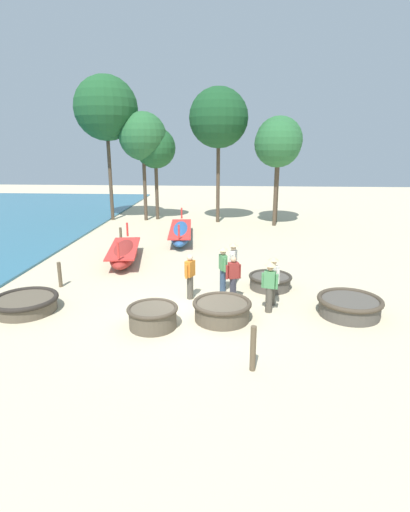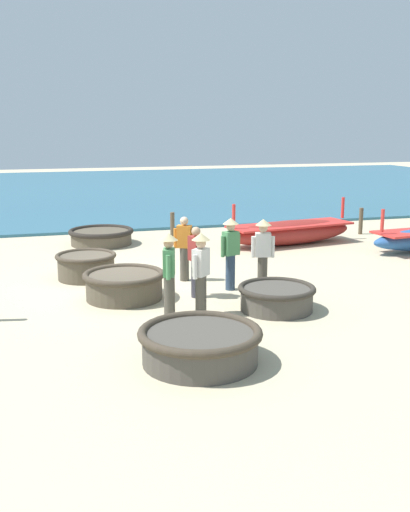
# 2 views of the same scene
# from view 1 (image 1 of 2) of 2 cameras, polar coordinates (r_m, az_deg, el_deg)

# --- Properties ---
(ground_plane) EXTENTS (80.00, 80.00, 0.00)m
(ground_plane) POSITION_cam_1_polar(r_m,az_deg,el_deg) (12.57, -2.61, -8.48)
(ground_plane) COLOR #C6B793
(coracle_center) EXTENTS (1.59, 1.59, 0.52)m
(coracle_center) POSITION_cam_1_polar(r_m,az_deg,el_deg) (14.92, 9.29, -3.54)
(coracle_center) COLOR #4C473F
(coracle_center) RESTS_ON ground
(coracle_front_left) EXTENTS (2.05, 2.05, 0.49)m
(coracle_front_left) POSITION_cam_1_polar(r_m,az_deg,el_deg) (13.98, -24.29, -6.16)
(coracle_front_left) COLOR brown
(coracle_front_left) RESTS_ON ground
(coracle_beside_post) EXTENTS (1.79, 1.79, 0.60)m
(coracle_beside_post) POSITION_cam_1_polar(r_m,az_deg,el_deg) (12.16, 2.45, -7.66)
(coracle_beside_post) COLOR brown
(coracle_beside_post) RESTS_ON ground
(coracle_far_left) EXTENTS (1.99, 1.99, 0.58)m
(coracle_far_left) POSITION_cam_1_polar(r_m,az_deg,el_deg) (13.26, 19.94, -6.66)
(coracle_far_left) COLOR #4C473F
(coracle_far_left) RESTS_ON ground
(coracle_front_right) EXTENTS (1.49, 1.49, 0.63)m
(coracle_front_right) POSITION_cam_1_polar(r_m,az_deg,el_deg) (11.79, -7.47, -8.50)
(coracle_front_right) COLOR brown
(coracle_front_right) RESTS_ON ground
(long_boat_blue_hull) EXTENTS (1.67, 5.96, 1.36)m
(long_boat_blue_hull) POSITION_cam_1_polar(r_m,az_deg,el_deg) (22.37, -3.51, 3.38)
(long_boat_blue_hull) COLOR #285693
(long_boat_blue_hull) RESTS_ON ground
(long_boat_red_hull) EXTENTS (1.88, 4.56, 1.40)m
(long_boat_red_hull) POSITION_cam_1_polar(r_m,az_deg,el_deg) (18.43, -11.49, 0.45)
(long_boat_red_hull) COLOR maroon
(long_boat_red_hull) RESTS_ON ground
(fisherman_standing_right) EXTENTS (0.51, 0.36, 1.67)m
(fisherman_standing_right) POSITION_cam_1_polar(r_m,az_deg,el_deg) (12.62, 9.22, -3.89)
(fisherman_standing_right) COLOR #4C473D
(fisherman_standing_right) RESTS_ON ground
(fisherman_by_coracle) EXTENTS (0.51, 0.31, 1.57)m
(fisherman_by_coracle) POSITION_cam_1_polar(r_m,az_deg,el_deg) (13.41, 4.05, -3.09)
(fisherman_by_coracle) COLOR #383842
(fisherman_by_coracle) RESTS_ON ground
(fisherman_crouching) EXTENTS (0.36, 0.51, 1.67)m
(fisherman_crouching) POSITION_cam_1_polar(r_m,az_deg,el_deg) (14.25, 2.59, -1.42)
(fisherman_crouching) COLOR #2D425B
(fisherman_crouching) RESTS_ON ground
(fisherman_hauling) EXTENTS (0.39, 0.41, 1.67)m
(fisherman_hauling) POSITION_cam_1_polar(r_m,az_deg,el_deg) (13.21, 9.66, -3.03)
(fisherman_hauling) COLOR #4C473D
(fisherman_hauling) RESTS_ON ground
(fisherman_with_hat) EXTENTS (0.35, 0.48, 1.57)m
(fisherman_with_hat) POSITION_cam_1_polar(r_m,az_deg,el_deg) (13.58, -2.16, -2.81)
(fisherman_with_hat) COLOR #4C473D
(fisherman_with_hat) RESTS_ON ground
(fisherman_standing_left) EXTENTS (0.36, 0.51, 1.67)m
(fisherman_standing_left) POSITION_cam_1_polar(r_m,az_deg,el_deg) (14.86, 4.03, -0.71)
(fisherman_standing_left) COLOR #4C473D
(fisherman_standing_left) RESTS_ON ground
(mooring_post_mid_beach) EXTENTS (0.14, 0.14, 0.96)m
(mooring_post_mid_beach) POSITION_cam_1_polar(r_m,az_deg,el_deg) (15.76, -20.03, -2.51)
(mooring_post_mid_beach) COLOR brown
(mooring_post_mid_beach) RESTS_ON ground
(mooring_post_shoreline) EXTENTS (0.14, 0.14, 0.92)m
(mooring_post_shoreline) POSITION_cam_1_polar(r_m,az_deg,el_deg) (21.58, -11.94, 2.81)
(mooring_post_shoreline) COLOR brown
(mooring_post_shoreline) RESTS_ON ground
(mooring_post_inland) EXTENTS (0.14, 0.14, 1.13)m
(mooring_post_inland) POSITION_cam_1_polar(r_m,az_deg,el_deg) (9.58, 6.88, -12.99)
(mooring_post_inland) COLOR brown
(mooring_post_inland) RESTS_ON ground
(tree_left_mid) EXTENTS (2.76, 2.76, 6.28)m
(tree_left_mid) POSITION_cam_1_polar(r_m,az_deg,el_deg) (28.25, -7.10, 15.02)
(tree_left_mid) COLOR #4C3D2D
(tree_left_mid) RESTS_ON ground
(tree_right_mid) EXTENTS (3.81, 3.81, 8.68)m
(tree_right_mid) POSITION_cam_1_polar(r_m,az_deg,el_deg) (27.05, 1.95, 19.09)
(tree_right_mid) COLOR #4C3D2D
(tree_right_mid) RESTS_ON ground
(tree_rightmost) EXTENTS (2.91, 2.91, 6.63)m
(tree_rightmost) POSITION_cam_1_polar(r_m,az_deg,el_deg) (26.12, 10.36, 15.44)
(tree_rightmost) COLOR #4C3D2D
(tree_rightmost) RESTS_ON ground
(tree_center) EXTENTS (4.17, 4.17, 9.51)m
(tree_center) POSITION_cam_1_polar(r_m,az_deg,el_deg) (28.64, -13.97, 19.78)
(tree_center) COLOR #4C3D2D
(tree_center) RESTS_ON ground
(tree_leftmost) EXTENTS (3.18, 3.18, 7.24)m
(tree_leftmost) POSITION_cam_1_polar(r_m,az_deg,el_deg) (27.99, -8.88, 16.50)
(tree_leftmost) COLOR #4C3D2D
(tree_leftmost) RESTS_ON ground
(tree_tall_back) EXTENTS (3.04, 3.04, 6.93)m
(tree_tall_back) POSITION_cam_1_polar(r_m,az_deg,el_deg) (27.48, 10.54, 15.93)
(tree_tall_back) COLOR #4C3D2D
(tree_tall_back) RESTS_ON ground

